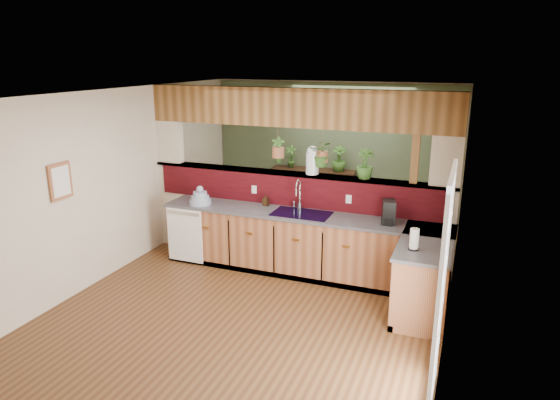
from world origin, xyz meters
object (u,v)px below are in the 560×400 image
at_px(faucet, 299,193).
at_px(shelving_console, 313,196).
at_px(soap_dispenser, 266,200).
at_px(coffee_maker, 389,213).
at_px(paper_towel, 414,240).
at_px(glass_jar, 312,160).
at_px(dish_stack, 200,199).

relative_size(faucet, shelving_console, 0.29).
bearing_deg(soap_dispenser, faucet, -2.23).
relative_size(coffee_maker, paper_towel, 1.14).
bearing_deg(shelving_console, soap_dispenser, -96.35).
bearing_deg(coffee_maker, paper_towel, -75.01).
xyz_separation_m(soap_dispenser, glass_jar, (0.65, 0.20, 0.61)).
relative_size(dish_stack, shelving_console, 0.21).
bearing_deg(faucet, paper_towel, -29.31).
height_order(coffee_maker, glass_jar, glass_jar).
distance_m(paper_towel, shelving_console, 3.82).
xyz_separation_m(faucet, coffee_maker, (1.30, -0.13, -0.10)).
height_order(soap_dispenser, paper_towel, paper_towel).
bearing_deg(glass_jar, shelving_console, 107.14).
height_order(soap_dispenser, glass_jar, glass_jar).
relative_size(dish_stack, coffee_maker, 1.06).
xyz_separation_m(faucet, glass_jar, (0.13, 0.22, 0.45)).
bearing_deg(soap_dispenser, glass_jar, 17.05).
relative_size(coffee_maker, glass_jar, 0.75).
bearing_deg(paper_towel, soap_dispenser, 156.18).
bearing_deg(soap_dispenser, dish_stack, -162.66).
distance_m(faucet, glass_jar, 0.52).
distance_m(faucet, dish_stack, 1.48).
bearing_deg(glass_jar, faucet, -120.66).
bearing_deg(shelving_console, paper_towel, -59.40).
bearing_deg(shelving_console, faucet, -82.56).
relative_size(soap_dispenser, coffee_maker, 0.57).
distance_m(coffee_maker, glass_jar, 1.34).
bearing_deg(shelving_console, coffee_maker, -56.71).
bearing_deg(dish_stack, faucet, 10.60).
height_order(paper_towel, shelving_console, paper_towel).
height_order(dish_stack, coffee_maker, coffee_maker).
bearing_deg(soap_dispenser, paper_towel, -23.82).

